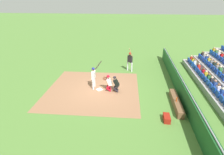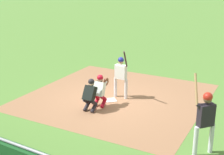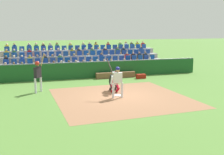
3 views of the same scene
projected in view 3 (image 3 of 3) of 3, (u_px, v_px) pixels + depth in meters
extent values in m
plane|color=#517D35|center=(118.00, 95.00, 15.32)|extent=(160.00, 160.00, 0.00)
cube|color=#936648|center=(121.00, 97.00, 14.85)|extent=(7.37, 7.27, 0.01)
cube|color=white|center=(118.00, 95.00, 15.32)|extent=(0.62, 0.62, 0.02)
cylinder|color=silver|center=(122.00, 90.00, 14.81)|extent=(0.13, 0.13, 0.83)
cylinder|color=silver|center=(113.00, 91.00, 14.67)|extent=(0.13, 0.13, 0.83)
cube|color=silver|center=(118.00, 78.00, 14.61)|extent=(0.48, 0.23, 0.59)
sphere|color=#A68154|center=(118.00, 70.00, 14.53)|extent=(0.21, 0.21, 0.21)
sphere|color=navy|center=(118.00, 69.00, 14.52)|extent=(0.24, 0.24, 0.24)
cylinder|color=silver|center=(117.00, 73.00, 14.57)|extent=(0.51, 0.15, 0.14)
cylinder|color=silver|center=(113.00, 73.00, 14.52)|extent=(0.18, 0.15, 0.13)
cylinder|color=#2B2120|center=(110.00, 65.00, 14.68)|extent=(0.22, 0.58, 0.75)
sphere|color=black|center=(112.00, 72.00, 14.52)|extent=(0.06, 0.06, 0.06)
cylinder|color=#B40F21|center=(118.00, 90.00, 16.06)|extent=(0.16, 0.39, 0.34)
cylinder|color=#B40F21|center=(118.00, 86.00, 16.02)|extent=(0.16, 0.39, 0.33)
cylinder|color=#B40F21|center=(113.00, 90.00, 15.95)|extent=(0.16, 0.39, 0.34)
cylinder|color=#B40F21|center=(113.00, 87.00, 15.91)|extent=(0.16, 0.39, 0.33)
cube|color=white|center=(115.00, 80.00, 15.95)|extent=(0.44, 0.44, 0.60)
cube|color=#B40F21|center=(116.00, 81.00, 15.84)|extent=(0.39, 0.23, 0.45)
sphere|color=#AE7459|center=(115.00, 75.00, 15.79)|extent=(0.22, 0.22, 0.22)
cube|color=black|center=(115.00, 75.00, 15.79)|extent=(0.20, 0.12, 0.20)
sphere|color=#B40F21|center=(115.00, 74.00, 15.78)|extent=(0.24, 0.24, 0.24)
cylinder|color=brown|center=(115.00, 78.00, 15.54)|extent=(0.09, 0.30, 0.30)
cylinder|color=white|center=(114.00, 79.00, 15.71)|extent=(0.17, 0.40, 0.22)
cylinder|color=black|center=(116.00, 88.00, 16.61)|extent=(0.15, 0.39, 0.34)
cylinder|color=black|center=(116.00, 84.00, 16.57)|extent=(0.15, 0.39, 0.33)
cylinder|color=black|center=(111.00, 88.00, 16.51)|extent=(0.15, 0.39, 0.34)
cylinder|color=black|center=(111.00, 85.00, 16.47)|extent=(0.15, 0.39, 0.33)
cube|color=black|center=(113.00, 79.00, 16.47)|extent=(0.43, 0.49, 0.60)
cube|color=black|center=(114.00, 79.00, 16.37)|extent=(0.39, 0.28, 0.43)
sphere|color=beige|center=(114.00, 74.00, 16.29)|extent=(0.22, 0.22, 0.22)
cube|color=black|center=(114.00, 74.00, 16.29)|extent=(0.20, 0.14, 0.19)
sphere|color=black|center=(114.00, 73.00, 16.28)|extent=(0.24, 0.24, 0.24)
cube|color=#184D21|center=(94.00, 70.00, 20.84)|extent=(17.83, 0.24, 1.22)
cylinder|color=gray|center=(94.00, 62.00, 20.72)|extent=(17.83, 0.07, 0.07)
cube|color=brown|center=(116.00, 75.00, 20.87)|extent=(3.15, 0.40, 0.44)
cylinder|color=#D24A15|center=(119.00, 70.00, 20.82)|extent=(0.07, 0.07, 0.28)
cube|color=maroon|center=(141.00, 76.00, 20.60)|extent=(0.72, 0.37, 0.34)
cylinder|color=silver|center=(35.00, 86.00, 15.76)|extent=(0.18, 0.18, 0.90)
cylinder|color=silver|center=(41.00, 84.00, 16.24)|extent=(0.18, 0.18, 0.90)
cube|color=black|center=(38.00, 72.00, 15.86)|extent=(0.46, 0.50, 0.64)
sphere|color=brown|center=(37.00, 64.00, 15.78)|extent=(0.23, 0.23, 0.23)
sphere|color=#B42317|center=(37.00, 63.00, 15.77)|extent=(0.26, 0.26, 0.26)
cylinder|color=black|center=(38.00, 67.00, 15.85)|extent=(0.41, 0.41, 0.14)
cylinder|color=black|center=(40.00, 67.00, 16.02)|extent=(0.18, 0.15, 0.13)
cylinder|color=tan|center=(42.00, 60.00, 15.88)|extent=(0.28, 0.37, 0.81)
sphere|color=black|center=(41.00, 66.00, 16.06)|extent=(0.06, 0.06, 0.06)
cube|color=#9C9697|center=(87.00, 70.00, 23.12)|extent=(14.97, 1.01, 0.46)
cube|color=#163D9A|center=(157.00, 63.00, 24.84)|extent=(0.44, 0.10, 0.42)
cube|color=#133DA3|center=(151.00, 63.00, 24.65)|extent=(0.44, 0.10, 0.42)
cube|color=gold|center=(150.00, 62.00, 24.88)|extent=(0.32, 0.22, 0.52)
sphere|color=beige|center=(150.00, 58.00, 24.82)|extent=(0.19, 0.19, 0.19)
cube|color=#1C3FA3|center=(145.00, 63.00, 24.47)|extent=(0.44, 0.10, 0.42)
cube|color=#1E47A4|center=(138.00, 64.00, 24.28)|extent=(0.44, 0.10, 0.42)
cube|color=red|center=(137.00, 63.00, 24.51)|extent=(0.32, 0.22, 0.52)
sphere|color=brown|center=(137.00, 59.00, 24.45)|extent=(0.19, 0.19, 0.19)
cube|color=#193BA6|center=(132.00, 64.00, 24.10)|extent=(0.44, 0.10, 0.42)
cube|color=#1A3F9E|center=(125.00, 64.00, 23.91)|extent=(0.44, 0.10, 0.42)
cube|color=#237A34|center=(124.00, 63.00, 24.14)|extent=(0.32, 0.22, 0.52)
sphere|color=#D7AF8E|center=(124.00, 59.00, 24.08)|extent=(0.19, 0.19, 0.19)
cube|color=#1C3CA3|center=(119.00, 64.00, 23.73)|extent=(0.44, 0.10, 0.42)
cube|color=#1A45A8|center=(112.00, 65.00, 23.54)|extent=(0.44, 0.10, 0.42)
cube|color=gold|center=(111.00, 64.00, 23.77)|extent=(0.32, 0.22, 0.52)
sphere|color=tan|center=(111.00, 60.00, 23.71)|extent=(0.19, 0.19, 0.19)
cube|color=#1B42A3|center=(105.00, 65.00, 23.36)|extent=(0.44, 0.10, 0.42)
cube|color=red|center=(104.00, 64.00, 23.59)|extent=(0.32, 0.22, 0.52)
sphere|color=tan|center=(104.00, 60.00, 23.52)|extent=(0.19, 0.19, 0.19)
cube|color=#1843A6|center=(98.00, 65.00, 23.17)|extent=(0.44, 0.10, 0.42)
cube|color=#224193|center=(97.00, 64.00, 23.40)|extent=(0.32, 0.22, 0.52)
sphere|color=beige|center=(97.00, 60.00, 23.34)|extent=(0.19, 0.19, 0.19)
cube|color=#133AA3|center=(91.00, 66.00, 22.99)|extent=(0.44, 0.10, 0.42)
cube|color=white|center=(90.00, 65.00, 23.22)|extent=(0.32, 0.22, 0.52)
sphere|color=brown|center=(90.00, 61.00, 23.15)|extent=(0.19, 0.19, 0.19)
cube|color=#1C44A4|center=(84.00, 66.00, 22.80)|extent=(0.44, 0.10, 0.42)
cube|color=navy|center=(83.00, 65.00, 23.03)|extent=(0.32, 0.22, 0.52)
sphere|color=#A57160|center=(83.00, 61.00, 22.97)|extent=(0.19, 0.19, 0.19)
cube|color=#1A479B|center=(77.00, 66.00, 22.62)|extent=(0.44, 0.10, 0.42)
cube|color=#2A292F|center=(76.00, 65.00, 22.85)|extent=(0.32, 0.22, 0.52)
sphere|color=beige|center=(76.00, 61.00, 22.78)|extent=(0.19, 0.19, 0.19)
cube|color=#163BA2|center=(69.00, 66.00, 22.44)|extent=(0.44, 0.10, 0.42)
cube|color=#2C6A3F|center=(69.00, 65.00, 22.66)|extent=(0.32, 0.22, 0.52)
sphere|color=brown|center=(69.00, 61.00, 22.60)|extent=(0.19, 0.19, 0.19)
cube|color=#1C41A8|center=(62.00, 67.00, 22.25)|extent=(0.44, 0.10, 0.42)
cube|color=gold|center=(61.00, 66.00, 22.48)|extent=(0.32, 0.22, 0.52)
sphere|color=beige|center=(61.00, 62.00, 22.41)|extent=(0.19, 0.19, 0.19)
cube|color=#1543A3|center=(54.00, 67.00, 22.07)|extent=(0.44, 0.10, 0.42)
cube|color=red|center=(54.00, 66.00, 22.29)|extent=(0.32, 0.22, 0.52)
sphere|color=brown|center=(54.00, 62.00, 22.23)|extent=(0.19, 0.19, 0.19)
cube|color=#143B9B|center=(46.00, 67.00, 21.88)|extent=(0.44, 0.10, 0.42)
cube|color=#193EA5|center=(38.00, 68.00, 21.70)|extent=(0.44, 0.10, 0.42)
cube|color=red|center=(38.00, 67.00, 21.92)|extent=(0.32, 0.22, 0.52)
sphere|color=tan|center=(38.00, 62.00, 21.86)|extent=(0.19, 0.19, 0.19)
cube|color=#1A47A5|center=(30.00, 68.00, 21.51)|extent=(0.44, 0.10, 0.42)
cube|color=#12409D|center=(22.00, 68.00, 21.33)|extent=(0.44, 0.10, 0.42)
cube|color=white|center=(22.00, 67.00, 21.55)|extent=(0.32, 0.22, 0.52)
sphere|color=brown|center=(22.00, 63.00, 21.49)|extent=(0.19, 0.19, 0.19)
cube|color=#15399F|center=(14.00, 69.00, 21.14)|extent=(0.44, 0.10, 0.42)
cube|color=gold|center=(14.00, 68.00, 21.37)|extent=(0.32, 0.22, 0.52)
sphere|color=brown|center=(14.00, 63.00, 21.30)|extent=(0.19, 0.19, 0.19)
cube|color=#1E3F9E|center=(5.00, 69.00, 20.96)|extent=(0.44, 0.10, 0.42)
cube|color=red|center=(6.00, 68.00, 21.18)|extent=(0.32, 0.22, 0.52)
sphere|color=#D8A489|center=(5.00, 64.00, 21.12)|extent=(0.19, 0.19, 0.19)
cube|color=#9C9697|center=(85.00, 66.00, 24.02)|extent=(14.97, 1.01, 0.91)
cube|color=#1144A4|center=(152.00, 57.00, 25.70)|extent=(0.44, 0.10, 0.42)
cube|color=#203C9A|center=(146.00, 57.00, 25.52)|extent=(0.44, 0.10, 0.42)
cube|color=#222E2D|center=(145.00, 56.00, 25.75)|extent=(0.32, 0.22, 0.52)
sphere|color=#A87859|center=(145.00, 53.00, 25.68)|extent=(0.19, 0.19, 0.19)
cube|color=#1645A0|center=(140.00, 57.00, 25.33)|extent=(0.44, 0.10, 0.42)
cube|color=#272B30|center=(139.00, 57.00, 25.56)|extent=(0.32, 0.22, 0.52)
sphere|color=#AC7853|center=(139.00, 53.00, 25.50)|extent=(0.19, 0.19, 0.19)
cube|color=#1A47A9|center=(134.00, 58.00, 25.15)|extent=(0.44, 0.10, 0.42)
cube|color=black|center=(133.00, 57.00, 25.38)|extent=(0.32, 0.22, 0.52)
sphere|color=tan|center=(133.00, 53.00, 25.31)|extent=(0.19, 0.19, 0.19)
cube|color=#123CA0|center=(128.00, 58.00, 24.96)|extent=(0.44, 0.10, 0.42)
cube|color=red|center=(127.00, 57.00, 25.19)|extent=(0.32, 0.22, 0.52)
sphere|color=#CBA88E|center=(127.00, 53.00, 25.13)|extent=(0.19, 0.19, 0.19)
cube|color=#203A9D|center=(122.00, 58.00, 24.78)|extent=(0.44, 0.10, 0.42)
cube|color=silver|center=(121.00, 57.00, 25.01)|extent=(0.32, 0.22, 0.52)
sphere|color=#AE714D|center=(121.00, 53.00, 24.94)|extent=(0.19, 0.19, 0.19)
cube|color=#1A3EA3|center=(115.00, 58.00, 24.59)|extent=(0.44, 0.10, 0.42)
cube|color=#133B9E|center=(109.00, 58.00, 24.41)|extent=(0.44, 0.10, 0.42)
cube|color=#1142A5|center=(102.00, 59.00, 24.23)|extent=(0.44, 0.10, 0.42)
cube|color=navy|center=(101.00, 58.00, 24.45)|extent=(0.32, 0.22, 0.52)
sphere|color=brown|center=(101.00, 54.00, 24.39)|extent=(0.19, 0.19, 0.19)
cube|color=#1545A2|center=(95.00, 59.00, 24.04)|extent=(0.44, 0.10, 0.42)
cube|color=#163C9F|center=(89.00, 59.00, 23.86)|extent=(0.44, 0.10, 0.42)
cube|color=white|center=(88.00, 58.00, 24.08)|extent=(0.32, 0.22, 0.52)
sphere|color=#A1734E|center=(88.00, 54.00, 24.02)|extent=(0.19, 0.19, 0.19)
cube|color=#1E40A0|center=(82.00, 59.00, 23.67)|extent=(0.44, 0.10, 0.42)
cube|color=#1A3BA2|center=(75.00, 60.00, 23.49)|extent=(0.44, 0.10, 0.42)
cube|color=gray|center=(74.00, 59.00, 23.71)|extent=(0.32, 0.22, 0.52)
sphere|color=#A58052|center=(74.00, 55.00, 23.65)|extent=(0.19, 0.19, 0.19)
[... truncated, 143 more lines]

